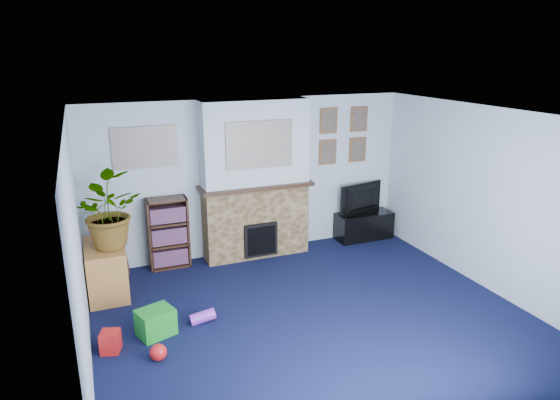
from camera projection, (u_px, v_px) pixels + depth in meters
name	position (u px, v px, depth m)	size (l,w,h in m)	color
floor	(312.00, 316.00, 6.01)	(5.00, 4.50, 0.01)	#0D1234
ceiling	(317.00, 116.00, 5.31)	(5.00, 4.50, 0.01)	white
wall_back	(251.00, 177.00, 7.66)	(5.00, 0.04, 2.40)	#ADBED1
wall_front	(447.00, 317.00, 3.66)	(5.00, 0.04, 2.40)	#ADBED1
wall_left	(78.00, 255.00, 4.77)	(0.04, 4.50, 2.40)	#ADBED1
wall_right	(486.00, 199.00, 6.55)	(0.04, 4.50, 2.40)	#ADBED1
chimney_breast	(255.00, 181.00, 7.48)	(1.72, 0.50, 2.40)	brown
collage_main	(260.00, 144.00, 7.12)	(1.00, 0.03, 0.68)	gray
collage_left	(145.00, 147.00, 6.92)	(0.90, 0.03, 0.58)	gray
portrait_tl	(329.00, 121.00, 7.87)	(0.30, 0.03, 0.40)	brown
portrait_tr	(359.00, 119.00, 8.06)	(0.30, 0.03, 0.40)	brown
portrait_bl	(328.00, 152.00, 8.01)	(0.30, 0.03, 0.40)	brown
portrait_br	(358.00, 150.00, 8.21)	(0.30, 0.03, 0.40)	brown
tv_stand	(364.00, 226.00, 8.43)	(0.95, 0.40, 0.45)	black
television	(364.00, 199.00, 8.31)	(0.86, 0.11, 0.49)	black
bookshelf	(168.00, 234.00, 7.26)	(0.58, 0.28, 1.05)	#311D11
sideboard	(106.00, 269.00, 6.47)	(0.48, 0.87, 0.68)	#B8783B
potted_plant	(104.00, 212.00, 6.22)	(0.84, 0.73, 0.93)	#26661E
mantel_clock	(248.00, 181.00, 7.38)	(0.10, 0.06, 0.13)	gold
mantel_candle	(278.00, 177.00, 7.55)	(0.05, 0.05, 0.16)	#B2BFC6
mantel_teddy	(219.00, 184.00, 7.23)	(0.12, 0.12, 0.12)	gray
mantel_can	(299.00, 176.00, 7.68)	(0.06, 0.06, 0.12)	red
green_crate	(156.00, 323.00, 5.59)	(0.38, 0.31, 0.31)	#198C26
toy_ball	(158.00, 352.00, 5.14)	(0.18, 0.18, 0.18)	red
toy_block	(111.00, 342.00, 5.28)	(0.19, 0.19, 0.23)	red
toy_tube	(203.00, 317.00, 5.86)	(0.14, 0.14, 0.29)	purple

